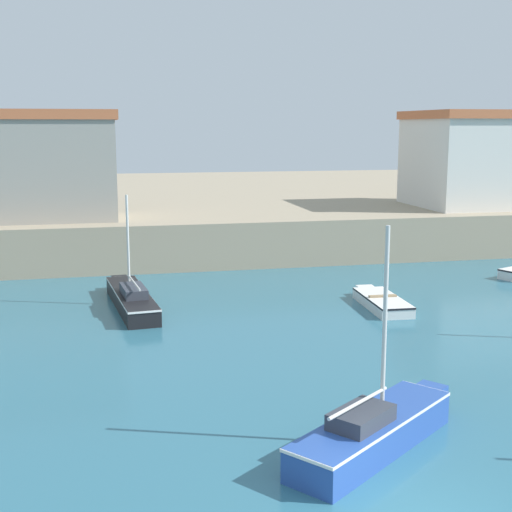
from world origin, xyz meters
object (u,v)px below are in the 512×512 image
(sailboat_black_2, at_px, (131,298))
(harbor_shed_far_end, at_px, (48,165))
(dinghy_white_4, at_px, (381,301))
(harbor_shed_mid_row, at_px, (461,158))
(sailboat_blue_1, at_px, (375,429))

(sailboat_black_2, xyz_separation_m, harbor_shed_far_end, (-3.65, 10.16, 4.83))
(dinghy_white_4, distance_m, harbor_shed_mid_row, 17.76)
(sailboat_blue_1, bearing_deg, harbor_shed_mid_row, 58.64)
(sailboat_blue_1, relative_size, dinghy_white_4, 1.17)
(harbor_shed_far_end, bearing_deg, sailboat_black_2, -70.23)
(harbor_shed_mid_row, relative_size, harbor_shed_far_end, 0.98)
(sailboat_black_2, distance_m, harbor_shed_mid_row, 23.81)
(sailboat_blue_1, xyz_separation_m, sailboat_black_2, (-4.79, 14.17, -0.06))
(harbor_shed_mid_row, bearing_deg, sailboat_blue_1, -121.36)
(dinghy_white_4, xyz_separation_m, harbor_shed_mid_row, (10.44, 13.44, 5.05))
(harbor_shed_mid_row, bearing_deg, sailboat_black_2, -150.81)
(sailboat_blue_1, distance_m, harbor_shed_mid_row, 30.29)
(sailboat_blue_1, bearing_deg, harbor_shed_far_end, 109.13)
(harbor_shed_mid_row, bearing_deg, dinghy_white_4, -127.84)
(dinghy_white_4, height_order, harbor_shed_mid_row, harbor_shed_mid_row)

